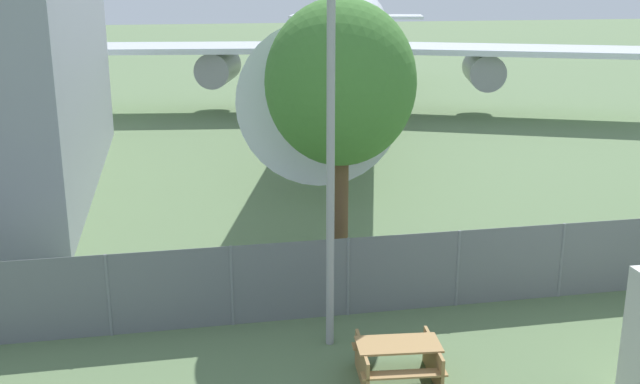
# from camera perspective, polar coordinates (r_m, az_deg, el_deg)

# --- Properties ---
(perimeter_fence) EXTENTS (56.07, 0.07, 1.80)m
(perimeter_fence) POSITION_cam_1_polar(r_m,az_deg,el_deg) (16.53, 2.15, -6.48)
(perimeter_fence) COLOR slate
(perimeter_fence) RESTS_ON ground
(airplane) EXTENTS (33.38, 41.58, 12.56)m
(airplane) POSITION_cam_1_polar(r_m,az_deg,el_deg) (39.60, 2.19, 11.50)
(airplane) COLOR white
(airplane) RESTS_ON ground
(picnic_bench_near_cabin) EXTENTS (1.67, 1.54, 0.76)m
(picnic_bench_near_cabin) POSITION_cam_1_polar(r_m,az_deg,el_deg) (14.23, 5.96, -12.44)
(picnic_bench_near_cabin) COLOR #A37A47
(picnic_bench_near_cabin) RESTS_ON ground
(tree_left_of_cabin) EXTENTS (3.52, 3.52, 6.83)m
(tree_left_of_cabin) POSITION_cam_1_polar(r_m,az_deg,el_deg) (17.50, 1.57, 8.20)
(tree_left_of_cabin) COLOR brown
(tree_left_of_cabin) RESTS_ON ground
(light_mast) EXTENTS (0.44, 0.44, 7.77)m
(light_mast) POSITION_cam_1_polar(r_m,az_deg,el_deg) (14.13, 0.82, 5.93)
(light_mast) COLOR #99999E
(light_mast) RESTS_ON ground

